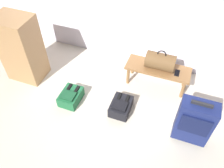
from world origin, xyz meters
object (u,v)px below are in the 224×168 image
(backpack_green, at_px, (71,97))
(backpack_dark, at_px, (121,106))
(bench, at_px, (158,70))
(side_cabinet, at_px, (21,49))
(cell_phone, at_px, (177,73))
(suitcase_upright_navy, at_px, (194,122))
(duffel_bag_brown, at_px, (160,61))

(backpack_green, xyz_separation_m, backpack_dark, (0.78, 0.09, 0.00))
(bench, height_order, backpack_dark, bench)
(backpack_dark, distance_m, side_cabinet, 1.79)
(bench, xyz_separation_m, backpack_dark, (-0.37, -0.71, -0.22))
(cell_phone, height_order, suitcase_upright_navy, suitcase_upright_navy)
(bench, distance_m, backpack_green, 1.41)
(backpack_dark, bearing_deg, cell_phone, 46.46)
(cell_phone, xyz_separation_m, suitcase_upright_navy, (0.34, -0.82, 0.01))
(backpack_green, relative_size, backpack_dark, 1.00)
(cell_phone, xyz_separation_m, backpack_green, (-1.44, -0.78, -0.28))
(suitcase_upright_navy, distance_m, side_cabinet, 2.74)
(cell_phone, distance_m, side_cabinet, 2.44)
(cell_phone, xyz_separation_m, backpack_dark, (-0.66, -0.69, -0.28))
(duffel_bag_brown, relative_size, suitcase_upright_navy, 0.59)
(suitcase_upright_navy, height_order, backpack_dark, suitcase_upright_navy)
(side_cabinet, bearing_deg, backpack_dark, -6.48)
(suitcase_upright_navy, xyz_separation_m, backpack_dark, (-1.00, 0.13, -0.29))
(backpack_dark, bearing_deg, side_cabinet, 173.52)
(duffel_bag_brown, distance_m, cell_phone, 0.31)
(bench, xyz_separation_m, side_cabinet, (-2.09, -0.52, 0.24))
(bench, bearing_deg, backpack_green, -145.17)
(duffel_bag_brown, relative_size, side_cabinet, 0.40)
(duffel_bag_brown, xyz_separation_m, backpack_green, (-1.16, -0.80, -0.40))
(duffel_bag_brown, bearing_deg, suitcase_upright_navy, -53.52)
(suitcase_upright_navy, relative_size, side_cabinet, 0.68)
(duffel_bag_brown, bearing_deg, side_cabinet, -166.17)
(bench, xyz_separation_m, backpack_green, (-1.15, -0.80, -0.22))
(side_cabinet, bearing_deg, backpack_green, -16.68)
(bench, xyz_separation_m, cell_phone, (0.29, -0.02, 0.06))
(bench, distance_m, suitcase_upright_navy, 1.05)
(cell_phone, distance_m, backpack_dark, 0.99)
(backpack_dark, bearing_deg, backpack_green, -173.72)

